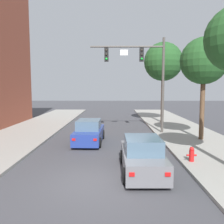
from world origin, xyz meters
TOP-DOWN VIEW (x-y plane):
  - ground_plane at (0.00, 0.00)m, footprint 120.00×120.00m
  - traffic_signal_mast at (2.98, 9.87)m, footprint 5.85×0.38m
  - car_lead_blue at (-0.97, 6.73)m, footprint 1.94×4.29m
  - car_following_grey at (1.98, 1.10)m, footprint 1.87×4.26m
  - fire_hydrant at (4.52, 2.23)m, footprint 0.48×0.24m
  - street_tree_second at (6.82, 7.30)m, footprint 3.19×3.19m
  - street_tree_third at (5.74, 15.56)m, footprint 3.93×3.93m

SIDE VIEW (x-z plane):
  - ground_plane at x=0.00m, z-range 0.00..0.00m
  - fire_hydrant at x=4.52m, z-range 0.15..0.87m
  - car_lead_blue at x=-0.97m, z-range -0.08..1.52m
  - car_following_grey at x=1.98m, z-range -0.08..1.52m
  - traffic_signal_mast at x=2.98m, z-range 1.56..9.06m
  - street_tree_second at x=6.82m, z-range 2.02..9.03m
  - street_tree_third at x=5.74m, z-range 2.26..10.49m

